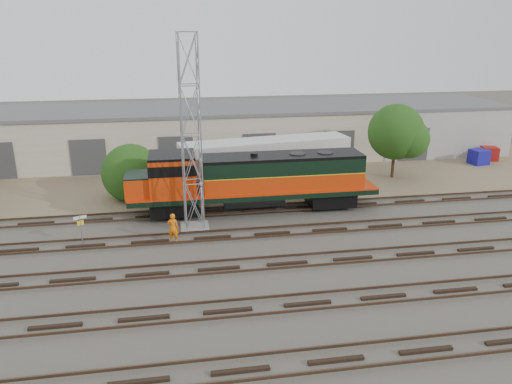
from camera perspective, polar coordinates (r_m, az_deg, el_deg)
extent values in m
plane|color=#47423A|center=(32.10, 2.39, -5.90)|extent=(140.00, 140.00, 0.00)
cube|color=#726047|center=(45.96, -1.44, 1.74)|extent=(80.00, 16.00, 0.02)
cube|color=black|center=(22.05, 9.13, -18.45)|extent=(80.00, 2.40, 0.14)
cube|color=#4C3828|center=(21.41, 9.82, -19.32)|extent=(80.00, 0.08, 0.14)
cube|color=#4C3828|center=(22.54, 8.53, -17.06)|extent=(80.00, 0.08, 0.14)
cube|color=black|center=(25.61, 5.91, -12.57)|extent=(80.00, 2.40, 0.14)
cube|color=#4C3828|center=(24.92, 6.38, -13.16)|extent=(80.00, 0.08, 0.14)
cube|color=#4C3828|center=(26.16, 5.48, -11.48)|extent=(80.00, 0.08, 0.14)
cube|color=black|center=(29.43, 3.60, -8.15)|extent=(80.00, 2.40, 0.14)
cube|color=#4C3828|center=(28.71, 3.94, -8.56)|extent=(80.00, 0.08, 0.14)
cube|color=#4C3828|center=(30.02, 3.28, -7.28)|extent=(80.00, 0.08, 0.14)
cube|color=black|center=(33.41, 1.86, -4.75)|extent=(80.00, 2.40, 0.14)
cube|color=#4C3828|center=(32.68, 2.13, -5.03)|extent=(80.00, 0.08, 0.14)
cube|color=#4C3828|center=(34.04, 1.62, -4.04)|extent=(80.00, 0.08, 0.14)
cube|color=black|center=(37.52, 0.52, -2.08)|extent=(80.00, 2.40, 0.14)
cube|color=#4C3828|center=(36.78, 0.72, -2.28)|extent=(80.00, 0.08, 0.14)
cube|color=#4C3828|center=(38.16, 0.32, -1.49)|extent=(80.00, 0.08, 0.14)
cube|color=beige|center=(53.05, -2.70, 6.77)|extent=(58.00, 10.00, 5.00)
cube|color=#59595B|center=(52.58, -2.74, 9.60)|extent=(58.40, 10.40, 0.30)
cube|color=#999993|center=(55.44, 21.33, 6.03)|extent=(14.00, 0.10, 5.00)
cube|color=#333335|center=(48.58, -18.58, 3.75)|extent=(3.20, 0.12, 3.40)
cube|color=#333335|center=(47.94, -9.10, 4.30)|extent=(3.20, 0.12, 3.40)
cube|color=#333335|center=(48.63, 0.39, 4.74)|extent=(3.20, 0.12, 3.40)
cube|color=#333335|center=(50.59, 9.39, 5.03)|extent=(3.20, 0.12, 3.40)
cube|color=#333335|center=(53.68, 17.54, 5.19)|extent=(3.20, 0.12, 3.40)
cube|color=black|center=(36.75, -9.33, -1.54)|extent=(3.43, 2.57, 1.07)
cube|color=black|center=(38.53, 8.47, -0.55)|extent=(3.43, 2.57, 1.07)
cube|color=black|center=(36.95, -0.22, 0.01)|extent=(18.22, 3.22, 0.38)
cylinder|color=black|center=(37.17, -0.22, -0.97)|extent=(4.50, 1.18, 1.18)
cube|color=red|center=(37.09, 3.05, 1.40)|extent=(11.79, 2.79, 1.29)
cube|color=black|center=(36.76, 3.08, 3.16)|extent=(11.79, 2.79, 1.07)
cube|color=black|center=(36.60, 3.10, 4.13)|extent=(11.79, 2.79, 0.21)
cube|color=red|center=(36.04, -9.51, 1.91)|extent=(3.22, 3.22, 2.79)
cube|color=black|center=(35.65, -9.64, 4.18)|extent=(3.22, 3.22, 0.17)
cube|color=red|center=(36.32, -13.35, 0.72)|extent=(1.71, 2.57, 1.50)
cube|color=gray|center=(34.55, -7.01, -4.02)|extent=(1.91, 1.91, 0.20)
cylinder|color=gray|center=(33.20, -8.51, 6.65)|extent=(0.10, 0.10, 12.71)
cylinder|color=gray|center=(33.24, -6.49, 6.75)|extent=(0.10, 0.10, 12.71)
cylinder|color=gray|center=(32.06, -8.45, 6.24)|extent=(0.10, 0.10, 12.71)
cylinder|color=gray|center=(32.10, -6.36, 6.34)|extent=(0.10, 0.10, 12.71)
cylinder|color=gray|center=(33.38, -19.34, -4.15)|extent=(0.06, 0.06, 1.99)
cube|color=white|center=(33.08, -19.49, -2.77)|extent=(0.76, 0.37, 0.20)
cube|color=yellow|center=(33.21, -19.43, -3.35)|extent=(0.39, 0.20, 0.32)
imported|color=orange|center=(32.39, -9.46, -4.05)|extent=(0.78, 0.58, 1.94)
cube|color=silver|center=(41.43, 1.08, 4.00)|extent=(14.44, 4.96, 2.94)
cube|color=black|center=(44.16, 7.89, 1.58)|extent=(3.00, 3.09, 1.09)
cube|color=black|center=(39.62, -5.87, -0.07)|extent=(0.16, 0.16, 1.42)
cube|color=black|center=(41.65, -6.53, 0.84)|extent=(0.16, 0.16, 1.42)
cube|color=#17148E|center=(54.87, 24.12, 3.68)|extent=(1.84, 1.75, 1.50)
cube|color=maroon|center=(56.95, 25.11, 3.99)|extent=(1.77, 1.70, 1.40)
cylinder|color=#382619|center=(41.57, -13.87, -0.35)|extent=(0.32, 0.32, 0.43)
sphere|color=#1C4614|center=(41.03, -14.06, 2.10)|extent=(4.68, 4.68, 4.68)
sphere|color=#1C4614|center=(40.42, -12.76, 1.26)|extent=(3.28, 3.28, 3.28)
cylinder|color=#382619|center=(47.20, 15.39, 3.07)|extent=(0.29, 0.29, 2.49)
sphere|color=#1C4614|center=(46.53, 15.70, 6.62)|extent=(4.98, 4.98, 4.98)
sphere|color=#1C4614|center=(46.41, 17.15, 5.83)|extent=(3.49, 3.49, 3.49)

